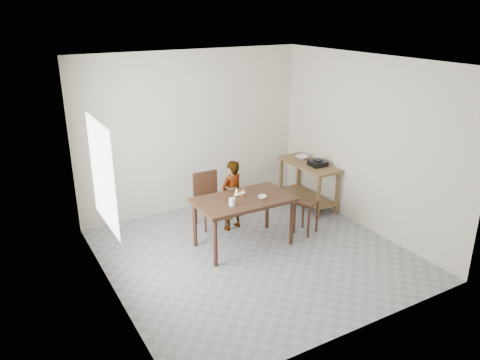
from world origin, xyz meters
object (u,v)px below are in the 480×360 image
prep_counter (308,185)px  stool (306,217)px  dining_chair (210,201)px  dining_table (243,222)px  child (232,195)px

prep_counter → stool: bearing=-129.0°
dining_chair → dining_table: bearing=-80.6°
child → stool: bearing=127.7°
dining_table → dining_chair: size_ratio=1.61×
dining_chair → stool: dining_chair is taller
prep_counter → dining_chair: bearing=175.9°
dining_chair → stool: (1.17, -0.96, -0.16)m
prep_counter → dining_table: bearing=-157.9°
dining_table → child: 0.62m
prep_counter → child: bearing=-175.5°
child → stool: size_ratio=2.11×
dining_chair → stool: size_ratio=1.61×
stool → prep_counter: bearing=51.0°
child → dining_table: bearing=62.9°
prep_counter → stool: prep_counter is taller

